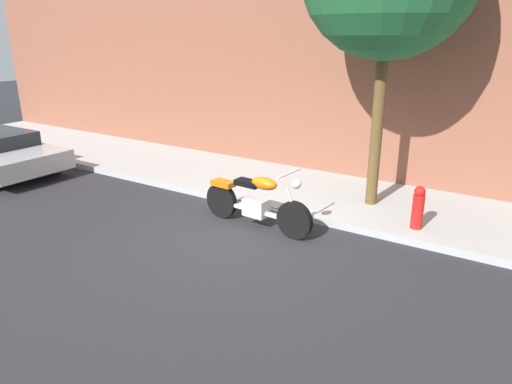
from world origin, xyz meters
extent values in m
plane|color=#28282D|center=(0.00, 0.00, 0.00)|extent=(60.00, 60.00, 0.00)
cube|color=#AEAEAE|center=(0.00, 2.68, 0.07)|extent=(25.98, 2.83, 0.14)
cube|color=brown|center=(0.00, 4.34, 3.85)|extent=(25.98, 0.50, 7.70)
cylinder|color=black|center=(0.82, 0.49, 0.34)|extent=(0.68, 0.16, 0.67)
cylinder|color=black|center=(-0.82, 0.60, 0.34)|extent=(0.68, 0.16, 0.67)
cube|color=silver|center=(0.00, 0.54, 0.39)|extent=(0.46, 0.31, 0.32)
cube|color=silver|center=(0.00, 0.54, 0.32)|extent=(1.48, 0.18, 0.06)
ellipsoid|color=#D1660C|center=(0.18, 0.53, 0.87)|extent=(0.54, 0.30, 0.22)
cube|color=black|center=(-0.18, 0.55, 0.81)|extent=(0.50, 0.27, 0.10)
cube|color=#D1660C|center=(-0.77, 0.60, 0.69)|extent=(0.46, 0.27, 0.10)
cylinder|color=silver|center=(0.76, 0.49, 0.62)|extent=(0.27, 0.07, 0.58)
cylinder|color=silver|center=(0.70, 0.49, 1.15)|extent=(0.08, 0.70, 0.04)
sphere|color=silver|center=(0.84, 0.48, 0.99)|extent=(0.17, 0.17, 0.17)
cylinder|color=silver|center=(-0.24, 0.72, 0.29)|extent=(0.80, 0.15, 0.09)
cylinder|color=black|center=(-6.19, 0.65, 0.32)|extent=(0.64, 0.22, 0.64)
cylinder|color=brown|center=(1.44, 2.53, 1.79)|extent=(0.22, 0.22, 3.57)
cylinder|color=red|center=(2.54, 1.74, 0.38)|extent=(0.20, 0.20, 0.75)
sphere|color=red|center=(2.54, 1.74, 0.81)|extent=(0.19, 0.19, 0.19)
camera|label=1|loc=(4.27, -6.08, 3.37)|focal=32.81mm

